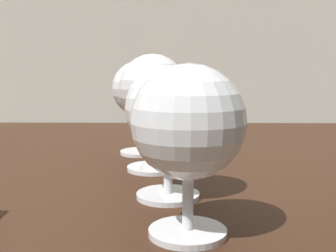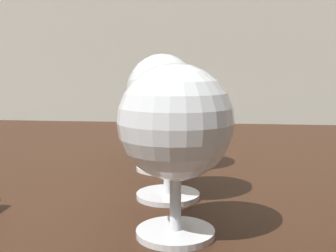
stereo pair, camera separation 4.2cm
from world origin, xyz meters
name	(u,v)px [view 1 (the left image)]	position (x,y,z in m)	size (l,w,h in m)	color
dining_table	(139,237)	(0.00, 0.00, 0.66)	(1.11, 0.79, 0.77)	#382114
wine_glass_port	(188,125)	(0.06, -0.27, 0.86)	(0.09, 0.09, 0.14)	white
wine_glass_amber	(168,111)	(0.05, -0.18, 0.86)	(0.09, 0.09, 0.13)	white
wine_glass_rose	(153,92)	(0.02, -0.06, 0.87)	(0.09, 0.09, 0.15)	white
wine_glass_cabernet	(137,90)	(0.00, 0.04, 0.87)	(0.08, 0.08, 0.14)	white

